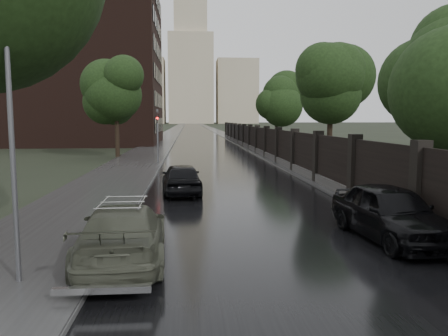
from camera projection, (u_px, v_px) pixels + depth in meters
ground at (311, 312)px, 7.49m from camera, size 800.00×800.00×0.00m
road at (193, 126)px, 195.66m from camera, size 8.00×420.00×0.02m
sidewalk_left at (180, 126)px, 195.17m from camera, size 4.00×420.00×0.16m
verge_right at (205, 126)px, 196.10m from camera, size 3.00×420.00×0.08m
fence_right at (262, 144)px, 39.45m from camera, size 0.45×75.72×2.70m
tree_left_far at (116, 95)px, 35.97m from camera, size 4.25×4.25×7.39m
tree_right_b at (331, 94)px, 29.33m from camera, size 4.08×4.08×7.01m
tree_right_c at (277, 104)px, 47.16m from camera, size 4.08×4.08×7.01m
lamp_post at (12, 153)px, 8.24m from camera, size 0.25×0.12×5.11m
traffic_light at (158, 131)px, 31.63m from camera, size 0.16×0.32×4.00m
brick_building at (64, 67)px, 56.41m from camera, size 24.00×18.00×20.00m
stalinist_tower at (191, 68)px, 300.30m from camera, size 92.00×30.00×159.00m
volga_sedan at (123, 233)px, 10.06m from camera, size 2.16×4.79×1.36m
hatchback_left at (181, 178)px, 19.19m from camera, size 1.94×4.19×1.39m
car_right_near at (391, 212)px, 11.89m from camera, size 2.20×4.66×1.54m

